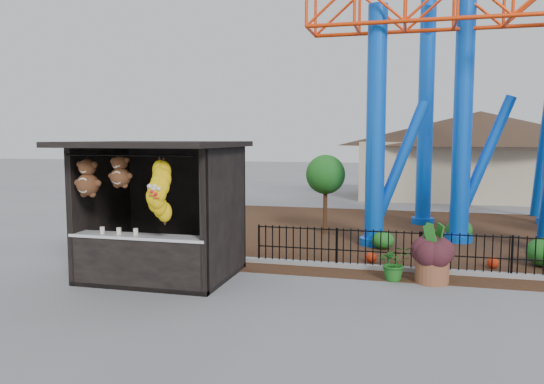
% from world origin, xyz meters
% --- Properties ---
extents(ground, '(120.00, 120.00, 0.00)m').
position_xyz_m(ground, '(0.00, 0.00, 0.00)').
color(ground, slate).
rests_on(ground, ground).
extents(mulch_bed, '(18.00, 12.00, 0.02)m').
position_xyz_m(mulch_bed, '(4.00, 8.00, 0.01)').
color(mulch_bed, '#331E11').
rests_on(mulch_bed, ground).
extents(curb, '(18.00, 0.18, 0.12)m').
position_xyz_m(curb, '(4.00, 3.00, 0.06)').
color(curb, gray).
rests_on(curb, ground).
extents(prize_booth, '(3.50, 3.40, 3.12)m').
position_xyz_m(prize_booth, '(-3.00, 0.92, 1.52)').
color(prize_booth, black).
rests_on(prize_booth, ground).
extents(picket_fence, '(12.20, 0.06, 1.00)m').
position_xyz_m(picket_fence, '(4.90, 3.00, 0.50)').
color(picket_fence, black).
rests_on(picket_fence, ground).
extents(roller_coaster, '(11.00, 6.37, 10.82)m').
position_xyz_m(roller_coaster, '(5.12, 8.23, 6.44)').
color(roller_coaster, blue).
rests_on(roller_coaster, ground).
extents(terracotta_planter, '(0.88, 0.88, 0.60)m').
position_xyz_m(terracotta_planter, '(3.03, 2.16, 0.30)').
color(terracotta_planter, brown).
rests_on(terracotta_planter, ground).
extents(planter_foliage, '(0.70, 0.70, 0.64)m').
position_xyz_m(planter_foliage, '(3.03, 2.16, 0.92)').
color(planter_foliage, '#35151B').
rests_on(planter_foliage, terracotta_planter).
extents(potted_plant, '(0.92, 0.87, 0.81)m').
position_xyz_m(potted_plant, '(2.21, 2.16, 0.40)').
color(potted_plant, '#31601C').
rests_on(potted_plant, ground).
extents(landscaping, '(7.30, 4.36, 0.72)m').
position_xyz_m(landscaping, '(5.07, 5.60, 0.32)').
color(landscaping, '#1A5819').
rests_on(landscaping, mulch_bed).
extents(pavilion, '(15.00, 15.00, 4.80)m').
position_xyz_m(pavilion, '(6.00, 20.00, 3.07)').
color(pavilion, '#BFAD8C').
rests_on(pavilion, ground).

